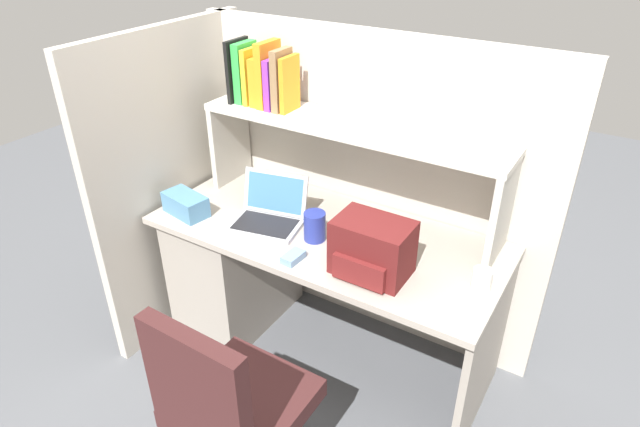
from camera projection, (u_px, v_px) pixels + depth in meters
name	position (u px, v px, depth m)	size (l,w,h in m)	color
ground_plane	(325.00, 351.00, 2.82)	(8.00, 8.00, 0.00)	#595B60
desk	(261.00, 264.00, 2.79)	(1.60, 0.70, 0.73)	#AAA093
cubicle_partition_rear	(365.00, 189.00, 2.71)	(1.84, 0.05, 1.55)	#BCB5A8
cubicle_partition_left	(179.00, 182.00, 2.77)	(0.05, 1.06, 1.55)	#BCB5A8
overhead_hutch	(349.00, 144.00, 2.42)	(1.44, 0.28, 0.45)	#BCB7AC
reference_books_on_shelf	(263.00, 77.00, 2.51)	(0.32, 0.17, 0.30)	black
laptop	(270.00, 213.00, 2.49)	(0.36, 0.32, 0.22)	#B7BABF
backpack	(372.00, 249.00, 2.13)	(0.30, 0.23, 0.23)	#591919
computer_mouse	(292.00, 257.00, 2.25)	(0.06, 0.10, 0.03)	#7299C6
paper_cup	(482.00, 279.00, 2.07)	(0.08, 0.08, 0.09)	white
tissue_box	(186.00, 204.00, 2.56)	(0.22, 0.12, 0.10)	teal
snack_canister	(315.00, 226.00, 2.36)	(0.10, 0.10, 0.13)	navy
office_chair	(235.00, 424.00, 1.96)	(0.52, 0.52, 0.93)	black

